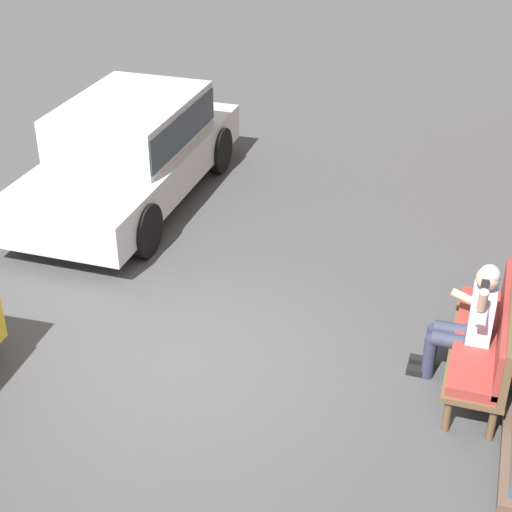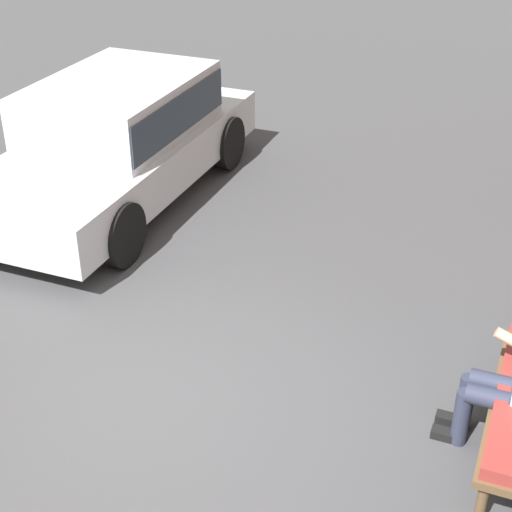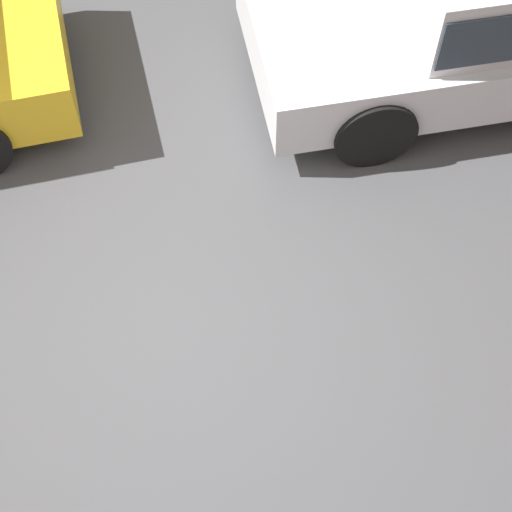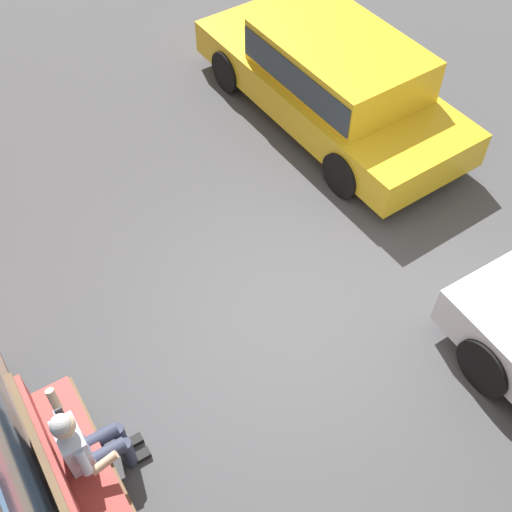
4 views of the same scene
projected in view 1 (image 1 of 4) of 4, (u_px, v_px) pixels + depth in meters
name	position (u px, v px, depth m)	size (l,w,h in m)	color
ground_plane	(187.00, 361.00, 7.99)	(60.00, 60.00, 0.00)	#424244
bench	(491.00, 336.00, 7.44)	(1.79, 0.55, 0.97)	brown
person_on_phone	(470.00, 320.00, 7.43)	(0.73, 0.74, 1.31)	#2D3347
parked_car_near	(130.00, 147.00, 10.84)	(4.31, 1.88, 1.43)	silver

